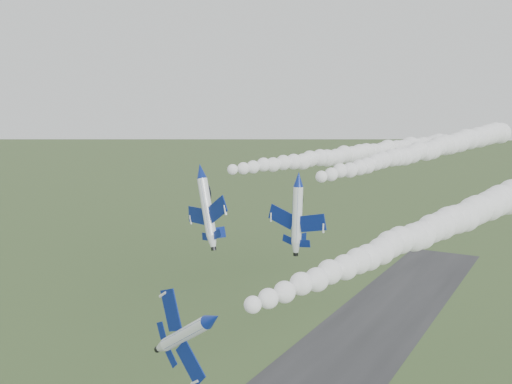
% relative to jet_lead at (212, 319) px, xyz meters
% --- Properties ---
extents(jet_lead, '(5.81, 11.82, 8.34)m').
position_rel_jet_lead_xyz_m(jet_lead, '(0.00, 0.00, 0.00)').
color(jet_lead, white).
extents(smoke_trail_jet_lead, '(25.50, 75.62, 5.55)m').
position_rel_jet_lead_xyz_m(smoke_trail_jet_lead, '(11.62, 39.27, 2.74)').
color(smoke_trail_jet_lead, white).
extents(jet_pair_left, '(11.35, 13.54, 4.46)m').
position_rel_jet_lead_xyz_m(jet_pair_left, '(-24.29, 32.58, 9.54)').
color(jet_pair_left, white).
extents(smoke_trail_jet_pair_left, '(30.57, 61.40, 4.82)m').
position_rel_jet_lead_xyz_m(smoke_trail_jet_pair_left, '(-10.13, 66.07, 10.51)').
color(smoke_trail_jet_pair_left, white).
extents(jet_pair_right, '(10.49, 12.31, 3.07)m').
position_rel_jet_lead_xyz_m(jet_pair_right, '(-6.05, 30.96, 9.51)').
color(jet_pair_right, white).
extents(smoke_trail_jet_pair_right, '(20.26, 70.19, 4.81)m').
position_rel_jet_lead_xyz_m(smoke_trail_jet_pair_right, '(3.57, 68.30, 11.79)').
color(smoke_trail_jet_pair_right, white).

